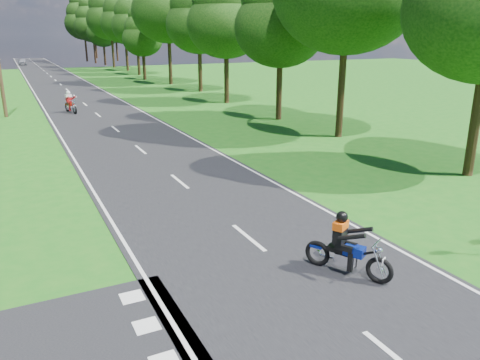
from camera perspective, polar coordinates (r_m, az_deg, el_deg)
ground at (r=12.04m, az=5.47°, el=-10.60°), size 160.00×160.00×0.00m
main_road at (r=59.53m, az=-21.02°, el=10.81°), size 7.00×140.00×0.02m
road_markings at (r=57.66m, az=-20.96°, el=10.66°), size 7.40×140.00×0.01m
treeline at (r=69.47m, az=-21.48°, el=18.39°), size 40.00×115.35×14.78m
rider_near_blue at (r=11.62m, az=13.10°, el=-7.59°), size 1.48×1.98×1.59m
rider_far_red at (r=37.38m, az=-20.00°, el=8.94°), size 1.05×2.02×1.61m
distant_car at (r=100.98m, az=-25.00°, el=12.95°), size 1.53×3.66×1.24m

